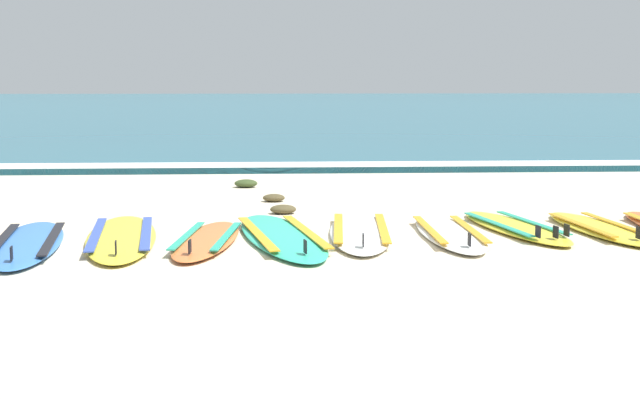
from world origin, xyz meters
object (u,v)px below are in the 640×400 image
object	(u,v)px
surfboard_6	(449,233)
surfboard_1	(27,243)
surfboard_4	(282,236)
surfboard_8	(598,228)
surfboard_2	(121,237)
surfboard_5	(360,232)
surfboard_3	(207,240)
surfboard_7	(515,227)

from	to	relation	value
surfboard_6	surfboard_1	bearing A→B (deg)	-175.38
surfboard_4	surfboard_8	size ratio (longest dim) A/B	1.30
surfboard_6	surfboard_2	bearing A→B (deg)	-178.93
surfboard_6	surfboard_5	bearing A→B (deg)	172.29
surfboard_3	surfboard_4	xyz separation A→B (m)	(0.69, 0.15, -0.00)
surfboard_2	surfboard_6	distance (m)	3.09
surfboard_3	surfboard_7	bearing A→B (deg)	9.82
surfboard_2	surfboard_4	xyz separation A→B (m)	(1.49, -0.02, -0.00)
surfboard_4	surfboard_5	world-z (taller)	same
surfboard_3	surfboard_7	xyz separation A→B (m)	(3.00, 0.52, 0.00)
surfboard_6	surfboard_8	xyz separation A→B (m)	(1.52, 0.19, 0.00)
surfboard_8	surfboard_6	bearing A→B (deg)	-172.91
surfboard_1	surfboard_5	distance (m)	3.08
surfboard_6	surfboard_3	bearing A→B (deg)	-174.13
surfboard_5	surfboard_7	world-z (taller)	same
surfboard_1	surfboard_6	bearing A→B (deg)	4.62
surfboard_1	surfboard_6	xyz separation A→B (m)	(3.89, 0.31, 0.00)
surfboard_1	surfboard_2	xyz separation A→B (m)	(0.79, 0.26, -0.00)
surfboard_3	surfboard_5	bearing A→B (deg)	13.57
surfboard_1	surfboard_6	distance (m)	3.90
surfboard_4	surfboard_3	bearing A→B (deg)	-167.47
surfboard_7	surfboard_2	bearing A→B (deg)	-174.87
surfboard_1	surfboard_5	bearing A→B (deg)	8.00
surfboard_4	surfboard_1	bearing A→B (deg)	-174.22
surfboard_3	surfboard_8	xyz separation A→B (m)	(3.81, 0.42, 0.00)
surfboard_2	surfboard_3	world-z (taller)	same
surfboard_2	surfboard_5	world-z (taller)	same
surfboard_2	surfboard_3	distance (m)	0.82
surfboard_4	surfboard_5	size ratio (longest dim) A/B	1.11
surfboard_7	surfboard_6	bearing A→B (deg)	-158.26
surfboard_4	surfboard_8	world-z (taller)	same
surfboard_4	surfboard_7	bearing A→B (deg)	9.00
surfboard_2	surfboard_7	world-z (taller)	same
surfboard_3	surfboard_5	world-z (taller)	same
surfboard_1	surfboard_3	xyz separation A→B (m)	(1.60, 0.08, 0.00)
surfboard_2	surfboard_5	size ratio (longest dim) A/B	1.08
surfboard_5	surfboard_8	distance (m)	2.36
surfboard_1	surfboard_4	xyz separation A→B (m)	(2.29, 0.23, -0.00)
surfboard_7	surfboard_8	xyz separation A→B (m)	(0.81, -0.09, -0.00)
surfboard_5	surfboard_7	bearing A→B (deg)	6.23
surfboard_1	surfboard_6	size ratio (longest dim) A/B	1.14
surfboard_1	surfboard_8	xyz separation A→B (m)	(5.41, 0.50, 0.00)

